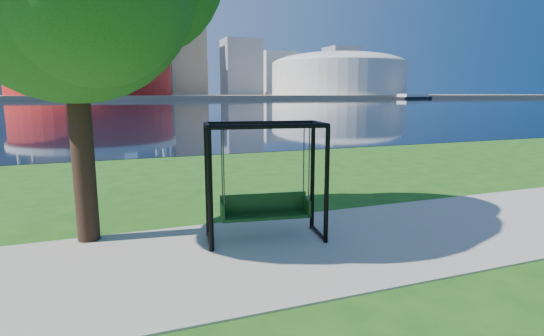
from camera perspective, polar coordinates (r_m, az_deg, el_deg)
ground at (r=8.22m, az=-1.50°, el=-10.13°), size 900.00×900.00×0.00m
path at (r=7.78m, az=-0.25°, el=-11.21°), size 120.00×4.00×0.03m
river at (r=109.36m, az=-19.73°, el=7.90°), size 900.00×180.00×0.02m
far_bank at (r=313.31m, az=-20.68°, el=8.99°), size 900.00×228.00×2.00m
stadium at (r=242.67m, az=-23.14°, el=11.87°), size 83.00×83.00×32.00m
arena at (r=278.92m, az=8.90°, el=12.52°), size 84.00×84.00×26.56m
skyline at (r=328.36m, az=-21.86°, el=15.04°), size 392.00×66.00×96.50m
swing at (r=8.13m, az=-0.92°, el=-2.20°), size 2.37×1.30×2.30m
barge at (r=250.87m, az=18.43°, el=9.09°), size 28.66×16.24×2.78m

